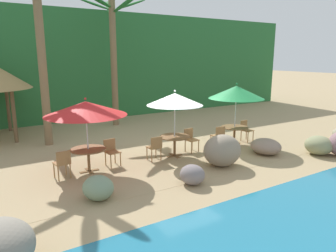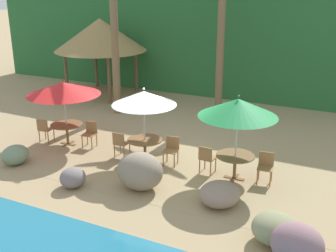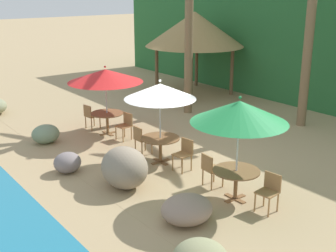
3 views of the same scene
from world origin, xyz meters
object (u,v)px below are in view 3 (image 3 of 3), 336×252
palm_tree_second (313,3)px  chair_white_inland (141,138)px  umbrella_red (105,76)px  chair_green_seaward (269,189)px  umbrella_white (160,91)px  chair_red_seaward (126,124)px  dining_table_white (160,142)px  chair_white_seaward (184,152)px  chair_red_inland (90,115)px  umbrella_green (239,112)px  chair_green_inland (210,168)px  palapa_hut (195,29)px  dining_table_red (107,116)px  dining_table_green (236,175)px

palm_tree_second → chair_white_inland: bearing=-100.0°
umbrella_red → chair_green_seaward: bearing=1.2°
umbrella_white → umbrella_red: bearing=178.5°
palm_tree_second → chair_red_seaward: bearing=-113.5°
umbrella_red → palm_tree_second: (3.37, 6.05, 2.25)m
dining_table_white → chair_white_seaward: bearing=13.1°
umbrella_red → umbrella_white: bearing=-1.5°
chair_red_inland → dining_table_white: 3.96m
umbrella_red → chair_red_seaward: 1.72m
dining_table_white → umbrella_green: bearing=0.6°
chair_red_seaward → umbrella_green: (5.21, -0.25, 1.63)m
umbrella_white → chair_green_inland: umbrella_white is taller
chair_red_inland → palapa_hut: size_ratio=0.19×
dining_table_red → chair_green_inland: size_ratio=1.26×
dining_table_green → dining_table_white: bearing=-179.4°
palapa_hut → chair_green_inland: bearing=-38.3°
chair_red_inland → palapa_hut: 7.10m
chair_red_inland → chair_red_seaward: bearing=13.6°
palapa_hut → dining_table_red: bearing=-66.0°
chair_white_seaward → chair_red_seaward: bearing=178.3°
umbrella_red → chair_green_inland: 5.39m
dining_table_red → chair_white_seaward: chair_white_seaward is taller
chair_red_inland → umbrella_white: size_ratio=0.36×
umbrella_red → dining_table_white: 3.42m
chair_red_seaward → chair_white_seaward: size_ratio=1.00×
dining_table_red → chair_white_seaward: size_ratio=1.26×
chair_white_seaward → chair_red_inland: bearing=-176.3°
dining_table_white → palm_tree_second: 7.14m
dining_table_red → chair_green_inland: 5.18m
chair_green_seaward → chair_white_inland: bearing=-176.0°
dining_table_white → chair_white_seaward: 0.86m
dining_table_white → palm_tree_second: palm_tree_second is taller
chair_green_seaward → umbrella_white: bearing=-176.5°
umbrella_red → chair_white_seaward: (3.95, 0.11, -1.49)m
chair_white_inland → chair_green_seaward: bearing=4.0°
chair_red_seaward → dining_table_white: chair_red_seaward is taller
dining_table_white → chair_green_inland: chair_green_inland is taller
palm_tree_second → dining_table_green: bearing=-66.4°
umbrella_green → chair_green_seaward: 1.84m
umbrella_red → palm_tree_second: 7.29m
chair_white_inland → dining_table_green: chair_white_inland is taller
chair_white_seaward → chair_green_seaward: same height
umbrella_green → dining_table_white: bearing=-179.4°
palm_tree_second → umbrella_red: bearing=-119.1°
chair_green_inland → dining_table_red: bearing=179.2°
umbrella_red → chair_green_seaward: umbrella_red is taller
chair_green_seaward → chair_red_inland: bearing=-177.4°
chair_red_seaward → dining_table_green: 5.21m
umbrella_red → chair_white_inland: 2.72m
chair_white_inland → umbrella_red: bearing=175.7°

